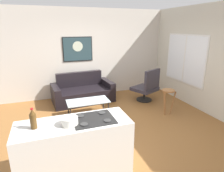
# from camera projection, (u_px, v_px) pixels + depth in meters

# --- Properties ---
(ground) EXTENTS (6.40, 6.40, 0.04)m
(ground) POSITION_uv_depth(u_px,v_px,m) (113.00, 127.00, 4.50)
(ground) COLOR brown
(back_wall) EXTENTS (6.40, 0.05, 2.80)m
(back_wall) POSITION_uv_depth(u_px,v_px,m) (88.00, 53.00, 6.27)
(back_wall) COLOR beige
(back_wall) RESTS_ON ground
(right_wall) EXTENTS (0.05, 6.40, 2.80)m
(right_wall) POSITION_uv_depth(u_px,v_px,m) (201.00, 59.00, 5.19)
(right_wall) COLOR beige
(right_wall) RESTS_ON ground
(couch) EXTENTS (1.88, 1.07, 0.86)m
(couch) POSITION_uv_depth(u_px,v_px,m) (83.00, 92.00, 5.98)
(couch) COLOR black
(couch) RESTS_ON ground
(coffee_table) EXTENTS (1.07, 0.54, 0.41)m
(coffee_table) POSITION_uv_depth(u_px,v_px,m) (88.00, 102.00, 4.94)
(coffee_table) COLOR silver
(coffee_table) RESTS_ON ground
(armchair) EXTENTS (0.89, 0.88, 1.02)m
(armchair) POSITION_uv_depth(u_px,v_px,m) (147.00, 87.00, 5.91)
(armchair) COLOR black
(armchair) RESTS_ON ground
(bar_stool) EXTENTS (0.37, 0.37, 0.67)m
(bar_stool) POSITION_uv_depth(u_px,v_px,m) (168.00, 95.00, 5.01)
(bar_stool) COLOR #966136
(bar_stool) RESTS_ON ground
(kitchen_counter) EXTENTS (1.64, 0.63, 0.93)m
(kitchen_counter) POSITION_uv_depth(u_px,v_px,m) (75.00, 149.00, 2.91)
(kitchen_counter) COLOR silver
(kitchen_counter) RESTS_ON ground
(soda_bottle) EXTENTS (0.09, 0.09, 0.30)m
(soda_bottle) POSITION_uv_depth(u_px,v_px,m) (33.00, 119.00, 2.57)
(soda_bottle) COLOR #503516
(soda_bottle) RESTS_ON kitchen_counter
(mixing_bowl) EXTENTS (0.23, 0.23, 0.11)m
(mixing_bowl) POSITION_uv_depth(u_px,v_px,m) (70.00, 121.00, 2.69)
(mixing_bowl) COLOR silver
(mixing_bowl) RESTS_ON kitchen_counter
(wall_painting) EXTENTS (0.93, 0.03, 0.77)m
(wall_painting) POSITION_uv_depth(u_px,v_px,m) (78.00, 49.00, 6.08)
(wall_painting) COLOR black
(window) EXTENTS (0.03, 1.67, 1.44)m
(window) POSITION_uv_depth(u_px,v_px,m) (185.00, 59.00, 5.75)
(window) COLOR silver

